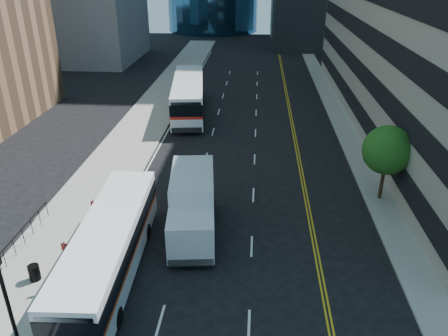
% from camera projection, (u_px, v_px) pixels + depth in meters
% --- Properties ---
extents(ground, '(160.00, 160.00, 0.00)m').
position_uv_depth(ground, '(241.00, 268.00, 23.00)').
color(ground, black).
rests_on(ground, ground).
extents(sidewalk_west, '(5.00, 90.00, 0.15)m').
position_uv_depth(sidewalk_west, '(152.00, 112.00, 46.18)').
color(sidewalk_west, gray).
rests_on(sidewalk_west, ground).
extents(sidewalk_east, '(2.00, 90.00, 0.15)m').
position_uv_depth(sidewalk_east, '(339.00, 117.00, 44.82)').
color(sidewalk_east, gray).
rests_on(sidewalk_east, ground).
extents(street_tree, '(3.20, 3.20, 5.10)m').
position_uv_depth(street_tree, '(387.00, 150.00, 28.00)').
color(street_tree, '#332114').
rests_on(street_tree, sidewalk_east).
extents(lamp_post, '(0.28, 0.28, 4.56)m').
position_uv_depth(lamp_post, '(6.00, 299.00, 17.05)').
color(lamp_post, black).
rests_on(lamp_post, sidewalk_west).
extents(bus_front, '(3.07, 11.91, 3.05)m').
position_uv_depth(bus_front, '(110.00, 248.00, 21.85)').
color(bus_front, white).
rests_on(bus_front, ground).
extents(bus_rear, '(4.68, 14.07, 3.56)m').
position_uv_depth(bus_rear, '(188.00, 95.00, 45.43)').
color(bus_rear, silver).
rests_on(bus_rear, ground).
extents(box_truck, '(3.26, 7.44, 3.45)m').
position_uv_depth(box_truck, '(192.00, 205.00, 25.31)').
color(box_truck, silver).
rests_on(box_truck, ground).
extents(trash_can, '(0.62, 0.62, 0.83)m').
position_uv_depth(trash_can, '(34.00, 273.00, 21.81)').
color(trash_can, black).
rests_on(trash_can, sidewalk_west).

